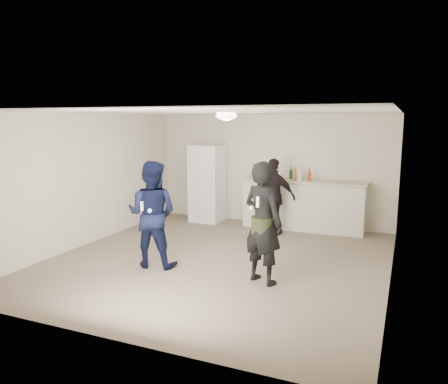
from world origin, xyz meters
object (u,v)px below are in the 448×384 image
at_px(woman, 263,223).
at_px(fridge, 208,183).
at_px(man, 152,214).
at_px(shaker, 276,175).
at_px(counter, 303,206).
at_px(spectator, 274,197).

bearing_deg(woman, fridge, -31.29).
bearing_deg(man, shaker, -118.40).
xyz_separation_m(fridge, shaker, (1.69, -0.04, 0.28)).
relative_size(fridge, man, 1.04).
height_order(counter, man, man).
distance_m(counter, woman, 3.41).
relative_size(counter, shaker, 15.29).
bearing_deg(man, fridge, -89.73).
distance_m(woman, spectator, 2.79).
distance_m(shaker, man, 3.47).
distance_m(fridge, shaker, 1.71).
relative_size(woman, spectator, 1.13).
bearing_deg(woman, spectator, -54.30).
relative_size(man, spectator, 1.09).
height_order(fridge, shaker, fridge).
height_order(shaker, spectator, spectator).
bearing_deg(spectator, woman, 107.73).
xyz_separation_m(counter, man, (-1.72, -3.37, 0.34)).
bearing_deg(woman, man, 22.09).
bearing_deg(shaker, man, -109.21).
height_order(man, spectator, man).
bearing_deg(man, counter, -126.25).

